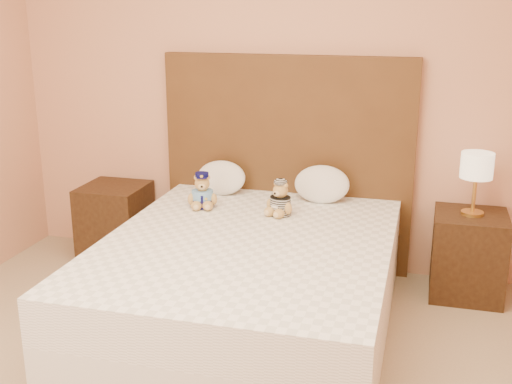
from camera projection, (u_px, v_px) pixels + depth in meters
room_walls at (196, 10)px, 2.58m from camera, size 4.04×4.52×2.72m
bed at (248, 284)px, 3.70m from camera, size 1.60×2.00×0.55m
headboard at (287, 163)px, 4.50m from camera, size 1.75×0.08×1.50m
nightstand_left at (115, 221)px, 4.76m from camera, size 0.45×0.45×0.55m
nightstand_right at (468, 255)px, 4.13m from camera, size 0.45×0.45×0.55m
lamp at (477, 169)px, 3.96m from camera, size 0.20×0.20×0.40m
teddy_police at (202, 190)px, 4.16m from camera, size 0.25×0.24×0.23m
teddy_prisoner at (280, 198)px, 4.01m from camera, size 0.25×0.25×0.22m
pillow_left at (221, 176)px, 4.46m from camera, size 0.35×0.23×0.25m
pillow_right at (322, 182)px, 4.28m from camera, size 0.37×0.24×0.26m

